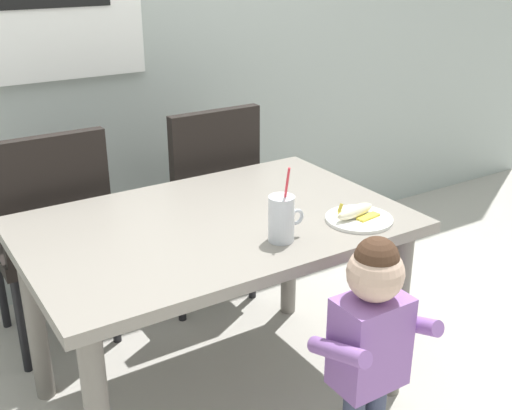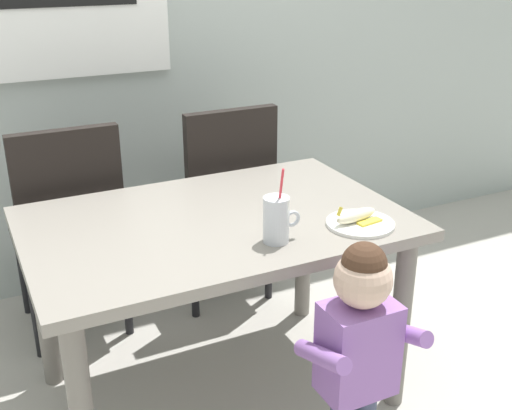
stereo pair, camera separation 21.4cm
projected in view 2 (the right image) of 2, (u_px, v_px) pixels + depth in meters
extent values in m
plane|color=#B7B2A8|center=(220.00, 390.00, 2.47)|extent=(24.00, 24.00, 0.00)
cube|color=gray|center=(215.00, 224.00, 2.20)|extent=(1.29, 0.85, 0.04)
cylinder|color=slate|center=(400.00, 323.00, 2.28)|extent=(0.07, 0.07, 0.69)
cylinder|color=slate|center=(44.00, 305.00, 2.39)|extent=(0.07, 0.07, 0.69)
cylinder|color=slate|center=(304.00, 247.00, 2.85)|extent=(0.07, 0.07, 0.69)
cube|color=black|center=(67.00, 233.00, 2.74)|extent=(0.44, 0.44, 0.06)
cube|color=black|center=(69.00, 189.00, 2.47)|extent=(0.42, 0.05, 0.48)
cylinder|color=black|center=(105.00, 256.00, 3.06)|extent=(0.04, 0.04, 0.42)
cylinder|color=black|center=(23.00, 272.00, 2.91)|extent=(0.04, 0.04, 0.42)
cylinder|color=black|center=(126.00, 291.00, 2.75)|extent=(0.04, 0.04, 0.42)
cylinder|color=black|center=(35.00, 312.00, 2.59)|extent=(0.04, 0.04, 0.42)
cube|color=black|center=(215.00, 206.00, 3.02)|extent=(0.44, 0.44, 0.06)
cube|color=black|center=(232.00, 164.00, 2.75)|extent=(0.42, 0.05, 0.48)
cylinder|color=black|center=(236.00, 229.00, 3.35)|extent=(0.04, 0.04, 0.42)
cylinder|color=black|center=(167.00, 243.00, 3.19)|extent=(0.04, 0.04, 0.42)
cylinder|color=black|center=(269.00, 259.00, 3.03)|extent=(0.04, 0.04, 0.42)
cylinder|color=black|center=(194.00, 276.00, 2.88)|extent=(0.04, 0.04, 0.42)
cube|color=#9966B7|center=(358.00, 349.00, 1.89)|extent=(0.22, 0.15, 0.30)
sphere|color=beige|center=(363.00, 279.00, 1.80)|extent=(0.17, 0.17, 0.17)
sphere|color=#472D1E|center=(364.00, 265.00, 1.78)|extent=(0.13, 0.13, 0.13)
cylinder|color=#9966B7|center=(322.00, 356.00, 1.80)|extent=(0.05, 0.24, 0.13)
cylinder|color=#9966B7|center=(401.00, 332.00, 1.91)|extent=(0.05, 0.24, 0.13)
cylinder|color=silver|center=(276.00, 220.00, 1.99)|extent=(0.08, 0.08, 0.15)
cylinder|color=beige|center=(276.00, 228.00, 2.00)|extent=(0.07, 0.07, 0.08)
torus|color=silver|center=(292.00, 219.00, 2.02)|extent=(0.06, 0.01, 0.06)
cylinder|color=#E5333F|center=(280.00, 200.00, 1.96)|extent=(0.01, 0.05, 0.22)
cylinder|color=white|center=(360.00, 224.00, 2.13)|extent=(0.23, 0.23, 0.01)
ellipsoid|color=#F4EAC6|center=(356.00, 216.00, 2.13)|extent=(0.17, 0.07, 0.04)
cube|color=yellow|center=(370.00, 222.00, 2.12)|extent=(0.09, 0.04, 0.01)
cube|color=yellow|center=(353.00, 215.00, 2.17)|extent=(0.09, 0.04, 0.01)
cylinder|color=yellow|center=(340.00, 211.00, 2.07)|extent=(0.03, 0.02, 0.03)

